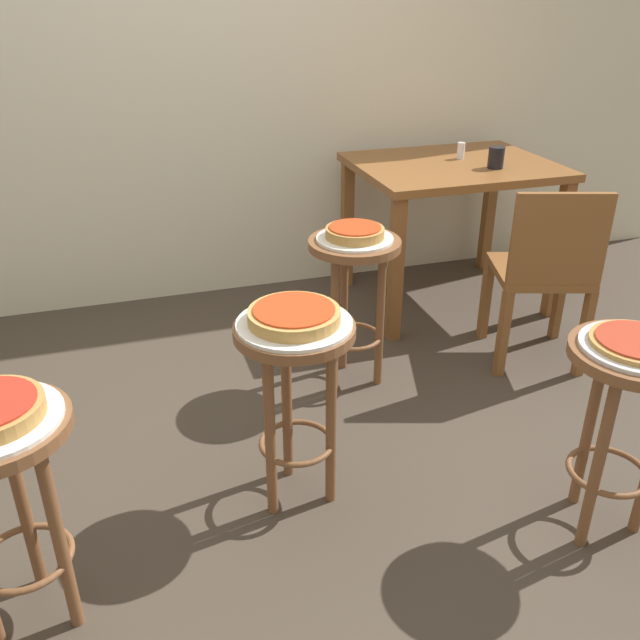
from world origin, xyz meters
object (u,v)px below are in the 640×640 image
at_px(stool_leftside, 295,374).
at_px(stool_middle, 5,478).
at_px(stool_foreground, 625,399).
at_px(pizza_leftside, 294,315).
at_px(pizza_rear, 355,232).
at_px(dining_table, 452,185).
at_px(condiment_shaker, 461,151).
at_px(stool_rear, 354,279).
at_px(serving_plate_rear, 355,239).
at_px(serving_plate_foreground, 637,347).
at_px(pizza_foreground, 639,342).
at_px(cup_near_edge, 496,158).
at_px(serving_plate_leftside, 294,324).
at_px(wooden_chair, 545,270).

bearing_deg(stool_leftside, stool_middle, -162.14).
bearing_deg(stool_leftside, stool_foreground, -25.88).
relative_size(pizza_leftside, pizza_rear, 1.20).
height_order(stool_foreground, pizza_rear, pizza_rear).
xyz_separation_m(dining_table, condiment_shaker, (0.07, 0.07, 0.16)).
distance_m(stool_leftside, pizza_leftside, 0.21).
bearing_deg(stool_rear, stool_middle, -144.00).
xyz_separation_m(stool_leftside, serving_plate_rear, (0.44, 0.66, 0.18)).
relative_size(serving_plate_foreground, stool_middle, 0.49).
xyz_separation_m(stool_foreground, serving_plate_foreground, (0.00, 0.00, 0.18)).
relative_size(pizza_foreground, dining_table, 0.27).
bearing_deg(serving_plate_foreground, cup_near_edge, 74.03).
xyz_separation_m(serving_plate_foreground, serving_plate_leftside, (-0.91, 0.44, 0.00)).
distance_m(serving_plate_leftside, pizza_leftside, 0.03).
bearing_deg(wooden_chair, stool_foreground, -111.57).
bearing_deg(stool_foreground, serving_plate_leftside, 154.12).
distance_m(serving_plate_foreground, pizza_foreground, 0.02).
bearing_deg(pizza_rear, wooden_chair, -6.79).
bearing_deg(dining_table, cup_near_edge, -47.96).
bearing_deg(dining_table, pizza_rear, -139.82).
height_order(stool_rear, dining_table, dining_table).
xyz_separation_m(condiment_shaker, wooden_chair, (0.01, -0.83, -0.34)).
distance_m(stool_rear, pizza_rear, 0.21).
xyz_separation_m(stool_rear, dining_table, (0.78, 0.66, 0.16)).
xyz_separation_m(stool_rear, wooden_chair, (0.86, -0.10, -0.03)).
relative_size(stool_foreground, pizza_leftside, 2.32).
relative_size(dining_table, cup_near_edge, 9.55).
bearing_deg(serving_plate_foreground, dining_table, 79.86).
height_order(stool_middle, cup_near_edge, cup_near_edge).
bearing_deg(pizza_leftside, serving_plate_foreground, -25.88).
relative_size(pizza_foreground, stool_rear, 0.41).
xyz_separation_m(cup_near_edge, condiment_shaker, (-0.07, 0.23, -0.01)).
height_order(serving_plate_foreground, condiment_shaker, condiment_shaker).
bearing_deg(serving_plate_rear, pizza_leftside, -123.66).
xyz_separation_m(cup_near_edge, wooden_chair, (-0.06, -0.60, -0.36)).
height_order(stool_foreground, cup_near_edge, cup_near_edge).
bearing_deg(stool_foreground, dining_table, 79.86).
bearing_deg(wooden_chair, pizza_rear, 173.21).
height_order(stool_rear, wooden_chair, wooden_chair).
relative_size(stool_middle, stool_rear, 1.00).
xyz_separation_m(pizza_foreground, pizza_leftside, (-0.91, 0.44, 0.01)).
relative_size(dining_table, wooden_chair, 1.18).
bearing_deg(serving_plate_leftside, serving_plate_foreground, -25.88).
height_order(serving_plate_foreground, pizza_leftside, pizza_leftside).
distance_m(pizza_foreground, dining_table, 1.78).
bearing_deg(stool_leftside, wooden_chair, 23.12).
distance_m(stool_foreground, pizza_rear, 1.21).
relative_size(pizza_rear, condiment_shaker, 2.86).
height_order(serving_plate_leftside, stool_rear, serving_plate_leftside).
distance_m(serving_plate_foreground, pizza_rear, 1.19).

